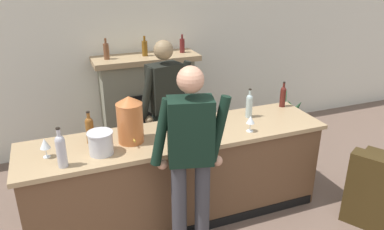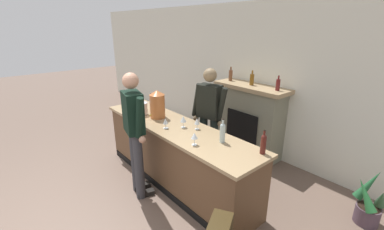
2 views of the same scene
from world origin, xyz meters
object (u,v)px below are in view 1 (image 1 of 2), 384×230
Objects in this scene: person_customer at (191,160)px; wine_glass_back_row at (184,131)px; ice_bucket_steel at (101,143)px; potted_plant_corner at (291,117)px; wine_bottle_burgundy_dark at (90,129)px; wine_glass_mid_counter at (250,120)px; wine_glass_front_left at (202,113)px; wine_glass_by_dispenser at (190,118)px; copper_dispenser at (130,119)px; person_bartender at (165,109)px; wine_bottle_riesling_slim at (283,96)px; wine_bottle_port_short at (249,105)px; fireplace_stone at (148,102)px; wine_bottle_merlot_tall at (61,149)px; wine_glass_near_bucket at (45,144)px.

wine_glass_back_row is at bearing 76.34° from person_customer.
potted_plant_corner is at bearing 24.88° from ice_bucket_steel.
wine_bottle_burgundy_dark is 1.89× the size of wine_glass_mid_counter.
wine_glass_front_left is 0.21m from wine_glass_by_dispenser.
copper_dispenser is at bearing 169.57° from wine_glass_mid_counter.
copper_dispenser is at bearing -130.23° from person_bartender.
person_customer is 1.69m from wine_bottle_riesling_slim.
wine_glass_back_row is (-0.07, -0.79, 0.09)m from person_bartender.
wine_bottle_riesling_slim is (1.81, 0.25, -0.09)m from copper_dispenser.
person_customer reaches higher than wine_bottle_port_short.
person_customer is at bearing -141.73° from potted_plant_corner.
fireplace_stone is at bearing 131.59° from wine_bottle_riesling_slim.
potted_plant_corner is 2.35× the size of wine_bottle_riesling_slim.
wine_bottle_riesling_slim is (-0.91, -1.02, 0.81)m from potted_plant_corner.
potted_plant_corner is 4.01× the size of wine_glass_by_dispenser.
wine_bottle_riesling_slim is at bearing 14.65° from wine_bottle_port_short.
copper_dispenser is 2.73× the size of wine_glass_mid_counter.
person_customer is 6.07× the size of wine_bottle_riesling_slim.
wine_bottle_port_short is 1.94× the size of wine_glass_mid_counter.
fireplace_stone is at bearing 86.21° from wine_glass_back_row.
ice_bucket_steel is at bearing -171.14° from wine_bottle_port_short.
wine_bottle_merlot_tall is at bearing -155.71° from potted_plant_corner.
wine_bottle_merlot_tall reaches higher than wine_bottle_port_short.
person_customer is at bearing -103.66° from wine_glass_back_row.
wine_glass_near_bucket reaches higher than wine_glass_mid_counter.
potted_plant_corner is 1.55× the size of copper_dispenser.
wine_glass_front_left reaches higher than wine_glass_back_row.
wine_bottle_port_short reaches higher than wine_bottle_riesling_slim.
wine_glass_front_left is 1.03× the size of wine_glass_mid_counter.
potted_plant_corner is 3.11× the size of ice_bucket_steel.
potted_plant_corner is at bearing 32.38° from wine_glass_back_row.
wine_bottle_port_short is at bearing 10.58° from wine_bottle_merlot_tall.
ice_bucket_steel is at bearing -12.73° from wine_glass_near_bucket.
wine_glass_near_bucket is 1.16× the size of wine_glass_back_row.
wine_glass_front_left is at bearing 14.88° from ice_bucket_steel.
wine_glass_front_left is (1.39, 0.39, -0.04)m from wine_bottle_merlot_tall.
wine_glass_near_bucket is at bearing -173.73° from wine_bottle_riesling_slim.
wine_bottle_burgundy_dark is at bearing 175.93° from wine_glass_by_dispenser.
wine_glass_back_row is (-0.14, -0.21, -0.02)m from wine_glass_by_dispenser.
wine_bottle_riesling_slim is 1.41m from wine_glass_back_row.
person_bartender is 0.80m from wine_glass_back_row.
fireplace_stone is 1.84m from wine_glass_back_row.
person_bartender is 0.55m from wine_glass_front_left.
person_bartender is at bearing 163.59° from wine_bottle_riesling_slim.
wine_bottle_riesling_slim is at bearing 33.95° from wine_glass_mid_counter.
copper_dispenser is (-0.53, -0.62, 0.21)m from person_bartender.
wine_bottle_burgundy_dark is 1.65m from wine_bottle_port_short.
wine_glass_mid_counter is (-0.17, -0.32, -0.02)m from wine_bottle_port_short.
fireplace_stone reaches higher than copper_dispenser.
wine_bottle_burgundy_dark is 0.42m from wine_glass_near_bucket.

